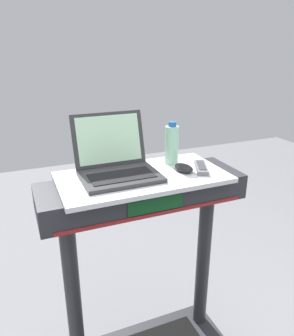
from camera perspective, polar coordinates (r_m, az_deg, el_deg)
name	(u,v)px	position (r m, az deg, el deg)	size (l,w,h in m)	color
desk_board	(143,177)	(1.42, -0.78, -1.61)	(0.72, 0.38, 0.02)	silver
laptop	(117,164)	(1.41, -5.30, 0.76)	(0.32, 0.31, 0.25)	#2D2D30
computer_mouse	(184,168)	(1.46, 6.36, 0.03)	(0.06, 0.10, 0.03)	black
water_bottle	(172,144)	(1.53, 4.31, 4.09)	(0.06, 0.06, 0.20)	#9EDBB2
tv_remote	(201,167)	(1.49, 9.38, 0.11)	(0.11, 0.16, 0.02)	slate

